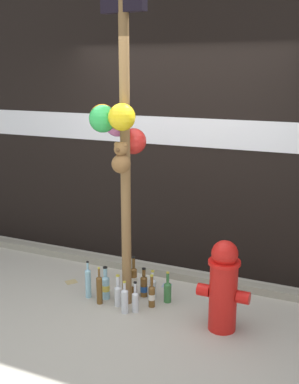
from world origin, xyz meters
name	(u,v)px	position (x,y,z in m)	size (l,w,h in m)	color
ground_plane	(127,319)	(0.00, 0.00, 0.00)	(14.00, 14.00, 0.00)	#ADA899
building_wall	(183,115)	(0.00, 1.41, 1.74)	(10.00, 0.21, 3.49)	black
curb_strip	(169,273)	(0.00, 1.02, 0.04)	(8.00, 0.12, 0.08)	gray
memorial_post	(119,119)	(-0.20, 0.28, 1.80)	(0.54, 0.52, 3.05)	olive
fire_hydrant	(223,285)	(0.84, 0.19, 0.42)	(0.46, 0.28, 0.82)	red
bottle_0	(134,280)	(-0.15, 0.45, 0.17)	(0.07, 0.07, 0.42)	brown
bottle_1	(135,300)	(0.01, 0.16, 0.12)	(0.06, 0.06, 0.31)	silver
bottle_2	(106,286)	(-0.38, 0.28, 0.13)	(0.08, 0.08, 0.34)	#93CCE0
bottle_3	(153,288)	(0.05, 0.47, 0.12)	(0.07, 0.07, 0.30)	silver
bottle_4	(125,300)	(-0.07, 0.10, 0.13)	(0.07, 0.07, 0.32)	silver
bottle_5	(168,291)	(0.21, 0.46, 0.12)	(0.07, 0.07, 0.32)	#337038
bottle_6	(152,295)	(0.11, 0.31, 0.12)	(0.07, 0.07, 0.33)	brown
bottle_7	(118,294)	(-0.19, 0.20, 0.12)	(0.07, 0.07, 0.32)	silver
bottle_8	(144,286)	(-0.05, 0.48, 0.12)	(0.07, 0.07, 0.30)	brown
bottle_9	(99,289)	(-0.38, 0.16, 0.15)	(0.06, 0.06, 0.38)	brown
bottle_10	(88,282)	(-0.55, 0.23, 0.16)	(0.06, 0.06, 0.39)	#93CCE0
litter_0	(167,285)	(0.07, 0.79, 0.00)	(0.10, 0.10, 0.01)	#8C99B2
litter_1	(71,282)	(-0.90, 0.46, 0.00)	(0.12, 0.11, 0.01)	tan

